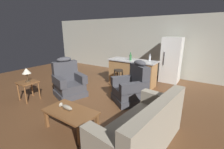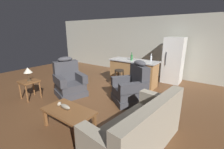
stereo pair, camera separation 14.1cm
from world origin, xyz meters
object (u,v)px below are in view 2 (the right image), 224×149
(end_table, at_px, (29,84))
(bar_stool_right, at_px, (135,79))
(fish_figurine, at_px, (64,106))
(recliner_near_lamp, at_px, (69,82))
(table_lamp, at_px, (28,71))
(refrigerator, at_px, (173,60))
(recliner_near_island, at_px, (132,88))
(kitchen_island, at_px, (133,72))
(bar_stool_left, at_px, (119,76))
(bottle_tall_green, at_px, (151,58))
(couch, at_px, (139,130))
(bottle_short_amber, at_px, (132,57))
(coffee_table, at_px, (68,112))

(end_table, relative_size, bar_stool_right, 0.82)
(fish_figurine, xyz_separation_m, recliner_near_lamp, (-1.28, 1.16, -0.04))
(recliner_near_lamp, relative_size, table_lamp, 2.93)
(table_lamp, distance_m, refrigerator, 5.08)
(recliner_near_island, relative_size, bar_stool_right, 1.76)
(kitchen_island, relative_size, bar_stool_left, 2.65)
(recliner_near_lamp, distance_m, refrigerator, 3.98)
(recliner_near_lamp, bearing_deg, bottle_tall_green, 70.86)
(fish_figurine, height_order, table_lamp, table_lamp)
(fish_figurine, xyz_separation_m, bottle_tall_green, (0.50, 3.42, 0.58))
(couch, xyz_separation_m, bar_stool_left, (-1.84, 2.19, 0.13))
(fish_figurine, height_order, bottle_short_amber, bottle_short_amber)
(recliner_near_island, height_order, kitchen_island, recliner_near_island)
(coffee_table, xyz_separation_m, end_table, (-2.13, 0.27, 0.10))
(table_lamp, bearing_deg, bar_stool_right, 44.59)
(bottle_tall_green, bearing_deg, couch, -71.01)
(end_table, distance_m, kitchen_island, 3.49)
(end_table, height_order, bar_stool_left, bar_stool_left)
(recliner_near_island, xyz_separation_m, refrigerator, (0.46, 2.49, 0.46))
(refrigerator, relative_size, bottle_short_amber, 6.16)
(end_table, distance_m, bottle_short_amber, 3.45)
(table_lamp, height_order, refrigerator, refrigerator)
(bar_stool_left, height_order, bar_stool_right, same)
(table_lamp, distance_m, kitchen_island, 3.49)
(bottle_short_amber, bearing_deg, bar_stool_left, -105.95)
(couch, bearing_deg, refrigerator, -76.16)
(refrigerator, xyz_separation_m, bottle_short_amber, (-1.16, -1.26, 0.18))
(recliner_near_island, distance_m, end_table, 3.04)
(coffee_table, bearing_deg, bar_stool_right, 85.65)
(bottle_short_amber, bearing_deg, bar_stool_right, -52.07)
(kitchen_island, bearing_deg, bar_stool_left, -109.49)
(couch, xyz_separation_m, end_table, (-3.55, -0.07, 0.12))
(bar_stool_left, xyz_separation_m, bottle_short_amber, (0.16, 0.57, 0.59))
(couch, bearing_deg, recliner_near_island, -50.96)
(coffee_table, xyz_separation_m, bottle_tall_green, (0.37, 3.42, 0.68))
(coffee_table, distance_m, refrigerator, 4.49)
(recliner_near_lamp, distance_m, recliner_near_island, 1.99)
(recliner_near_lamp, relative_size, recliner_near_island, 1.00)
(recliner_near_island, height_order, table_lamp, recliner_near_island)
(recliner_near_lamp, height_order, bottle_short_amber, bottle_short_amber)
(bar_stool_right, bearing_deg, end_table, -135.68)
(kitchen_island, bearing_deg, bottle_short_amber, -135.23)
(recliner_near_island, xyz_separation_m, bar_stool_right, (-0.25, 0.66, 0.05))
(coffee_table, height_order, table_lamp, table_lamp)
(fish_figurine, relative_size, refrigerator, 0.19)
(kitchen_island, relative_size, bottle_short_amber, 6.30)
(bar_stool_right, bearing_deg, recliner_near_lamp, -139.38)
(kitchen_island, height_order, bar_stool_left, kitchen_island)
(couch, bearing_deg, kitchen_island, -53.74)
(recliner_near_lamp, xyz_separation_m, kitchen_island, (1.22, 2.01, 0.06))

